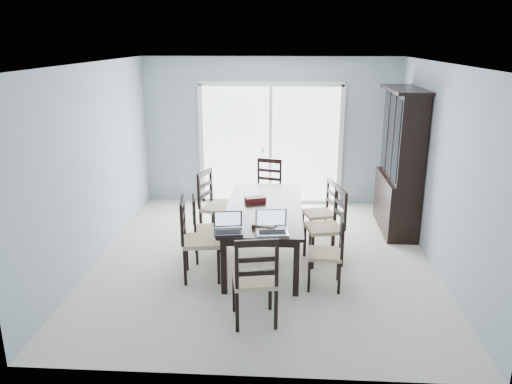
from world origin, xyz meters
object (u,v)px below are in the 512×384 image
chair_right_far (325,205)px  dining_table (264,212)px  chair_left_near (193,230)px  laptop_dark (228,228)px  cell_phone (265,228)px  chair_right_near (333,245)px  chair_right_mid (331,217)px  hot_tub (229,161)px  chair_left_far (212,198)px  chair_left_mid (202,222)px  chair_end_far (268,183)px  game_box (255,199)px  china_hutch (400,163)px  laptop_silver (272,228)px  chair_end_near (255,271)px

chair_right_far → dining_table: bearing=112.9°
chair_left_near → chair_right_far: size_ratio=1.13×
laptop_dark → cell_phone: (0.41, 0.18, -0.05)m
chair_right_near → cell_phone: chair_right_near is taller
chair_right_mid → laptop_dark: bearing=114.0°
hot_tub → chair_left_far: bearing=-88.6°
chair_left_mid → laptop_dark: (0.47, -0.91, 0.27)m
chair_end_far → game_box: (-0.11, -1.47, 0.18)m
chair_right_mid → chair_right_far: chair_right_mid is taller
chair_right_near → cell_phone: bearing=95.5°
chair_left_near → chair_right_near: chair_left_near is taller
chair_left_mid → game_box: chair_left_mid is taller
chair_end_far → laptop_dark: size_ratio=3.12×
chair_left_near → chair_end_far: bearing=151.8°
dining_table → hot_tub: (-0.86, 3.52, -0.17)m
laptop_dark → chair_left_far: bearing=96.0°
dining_table → hot_tub: size_ratio=0.97×
chair_right_near → chair_end_far: 2.58m
laptop_dark → cell_phone: size_ratio=2.96×
chair_right_near → chair_right_far: size_ratio=0.98×
chair_right_near → cell_phone: 0.83m
china_hutch → chair_right_near: 2.38m
chair_right_near → laptop_silver: size_ratio=2.62×
chair_left_mid → chair_end_near: (0.82, -1.62, 0.08)m
chair_end_near → cell_phone: (0.06, 0.89, 0.13)m
chair_right_far → hot_tub: 3.31m
laptop_silver → chair_left_far: bearing=112.6°
chair_end_near → laptop_dark: chair_end_near is taller
chair_end_far → chair_right_near: bearing=125.0°
chair_left_near → chair_left_mid: 0.57m
china_hutch → hot_tub: bearing=141.9°
hot_tub → chair_right_near: bearing=-68.1°
chair_right_far → laptop_dark: chair_right_far is taller
chair_right_far → cell_phone: size_ratio=8.62×
chair_right_mid → chair_left_mid: bearing=78.5°
dining_table → chair_end_far: (-0.02, 1.67, -0.07)m
chair_right_far → chair_right_near: bearing=163.8°
chair_right_far → chair_end_near: bearing=143.9°
chair_right_near → chair_right_far: (0.01, 1.44, 0.01)m
chair_right_far → game_box: bearing=100.5°
chair_left_near → hot_tub: 4.13m
cell_phone → chair_right_far: bearing=62.2°
chair_left_near → chair_right_far: (1.71, 1.30, -0.07)m
chair_right_near → chair_right_far: 1.44m
chair_end_far → cell_phone: size_ratio=9.22×
chair_end_near → chair_right_mid: bearing=50.8°
chair_right_near → hot_tub: chair_right_near is taller
chair_left_mid → hot_tub: 3.57m
chair_end_near → laptop_silver: size_ratio=2.96×
china_hutch → chair_end_far: 2.14m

